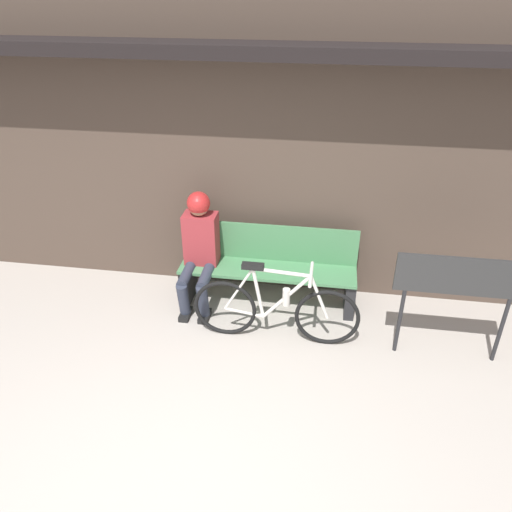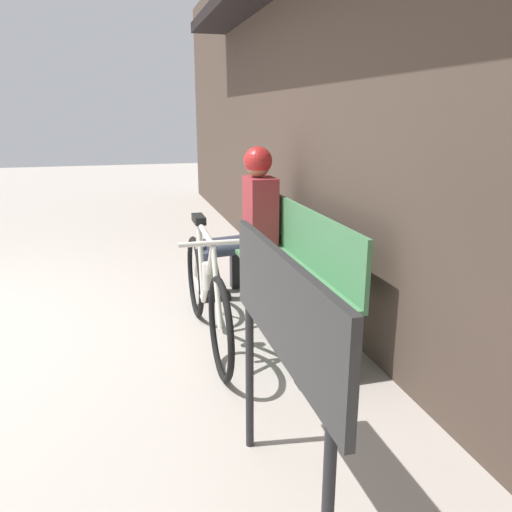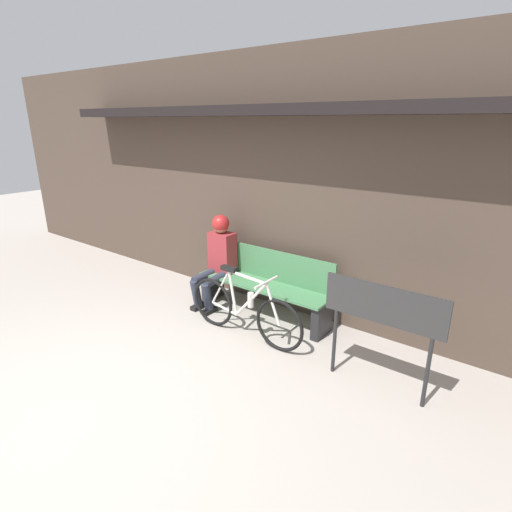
# 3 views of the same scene
# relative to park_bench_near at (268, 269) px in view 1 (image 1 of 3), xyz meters

# --- Properties ---
(ground_plane) EXTENTS (24.00, 24.00, 0.00)m
(ground_plane) POSITION_rel_park_bench_near_xyz_m (-0.24, -2.29, -0.40)
(ground_plane) COLOR #ADA399
(storefront_wall) EXTENTS (12.00, 0.56, 3.20)m
(storefront_wall) POSITION_rel_park_bench_near_xyz_m (-0.24, 0.36, 1.27)
(storefront_wall) COLOR #4C3D33
(storefront_wall) RESTS_ON ground_plane
(park_bench_near) EXTENTS (1.81, 0.42, 0.83)m
(park_bench_near) POSITION_rel_park_bench_near_xyz_m (0.00, 0.00, 0.00)
(park_bench_near) COLOR #477F51
(park_bench_near) RESTS_ON ground_plane
(bicycle) EXTENTS (1.57, 0.40, 0.82)m
(bicycle) POSITION_rel_park_bench_near_xyz_m (0.15, -0.62, -0.05)
(bicycle) COLOR black
(bicycle) RESTS_ON ground_plane
(person_seated) EXTENTS (0.34, 0.62, 1.22)m
(person_seated) POSITION_rel_park_bench_near_xyz_m (-0.69, -0.11, 0.30)
(person_seated) COLOR #2D3342
(person_seated) RESTS_ON ground_plane
(signboard) EXTENTS (1.09, 0.04, 1.04)m
(signboard) POSITION_rel_park_bench_near_xyz_m (1.71, -0.62, 0.39)
(signboard) COLOR #232326
(signboard) RESTS_ON ground_plane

